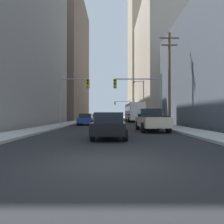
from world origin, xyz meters
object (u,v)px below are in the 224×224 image
at_px(pickup_truck_beige, 152,120).
at_px(sedan_black, 110,125).
at_px(sedan_blue, 87,119).
at_px(traffic_signal_near_left, 74,91).
at_px(sedan_red, 112,118).
at_px(sedan_green, 95,118).
at_px(traffic_signal_near_right, 141,90).
at_px(traffic_signal_far_right, 124,106).
at_px(city_bus, 135,112).

xyz_separation_m(pickup_truck_beige, sedan_black, (-3.49, -5.39, -0.16)).
xyz_separation_m(sedan_blue, traffic_signal_near_left, (-0.96, -4.23, 3.25)).
relative_size(pickup_truck_beige, sedan_red, 1.29).
distance_m(pickup_truck_beige, sedan_green, 23.85).
xyz_separation_m(traffic_signal_near_right, traffic_signal_far_right, (0.28, 40.05, -0.03)).
distance_m(city_bus, traffic_signal_far_right, 24.40).
relative_size(sedan_black, traffic_signal_far_right, 0.71).
bearing_deg(city_bus, sedan_black, -99.18).
xyz_separation_m(sedan_green, traffic_signal_near_right, (6.59, -17.28, 3.35)).
bearing_deg(sedan_blue, traffic_signal_near_left, -102.76).
xyz_separation_m(sedan_green, traffic_signal_far_right, (6.87, 22.77, 3.32)).
distance_m(sedan_black, traffic_signal_near_left, 12.20).
bearing_deg(traffic_signal_near_left, pickup_truck_beige, -35.87).
xyz_separation_m(city_bus, sedan_green, (-7.60, 1.53, -1.16)).
bearing_deg(traffic_signal_far_right, sedan_red, -96.53).
bearing_deg(sedan_black, pickup_truck_beige, 57.11).
relative_size(sedan_black, traffic_signal_near_left, 0.71).
distance_m(sedan_blue, traffic_signal_near_left, 5.42).
relative_size(sedan_red, traffic_signal_near_right, 0.70).
distance_m(sedan_red, traffic_signal_near_right, 9.85).
height_order(pickup_truck_beige, sedan_blue, pickup_truck_beige).
distance_m(pickup_truck_beige, sedan_blue, 11.92).
bearing_deg(sedan_red, traffic_signal_far_right, 83.47).
relative_size(city_bus, sedan_red, 2.73).
distance_m(sedan_black, sedan_red, 19.63).
xyz_separation_m(sedan_black, sedan_blue, (-3.27, 15.20, 0.00)).
bearing_deg(traffic_signal_near_left, traffic_signal_near_right, 0.01).
bearing_deg(sedan_green, sedan_black, -83.38).
xyz_separation_m(sedan_red, traffic_signal_near_right, (3.31, -8.66, 3.35)).
bearing_deg(sedan_blue, pickup_truck_beige, -55.45).
distance_m(city_bus, sedan_black, 27.10).
bearing_deg(city_bus, pickup_truck_beige, -92.24).
bearing_deg(sedan_green, pickup_truck_beige, -73.52).
bearing_deg(pickup_truck_beige, sedan_blue, 124.55).
bearing_deg(traffic_signal_far_right, traffic_signal_near_left, -101.06).
relative_size(pickup_truck_beige, sedan_black, 1.28).
bearing_deg(traffic_signal_near_right, sedan_blue, 147.27).
relative_size(sedan_black, sedan_green, 1.00).
height_order(city_bus, traffic_signal_near_left, traffic_signal_near_left).
height_order(traffic_signal_near_left, traffic_signal_near_right, same).
height_order(city_bus, sedan_blue, city_bus).
bearing_deg(sedan_red, sedan_green, 110.83).
height_order(sedan_red, traffic_signal_near_left, traffic_signal_near_left).
bearing_deg(sedan_black, traffic_signal_near_right, 73.20).
relative_size(city_bus, pickup_truck_beige, 2.12).
relative_size(city_bus, sedan_green, 2.71).
bearing_deg(sedan_red, sedan_blue, -126.53).
distance_m(pickup_truck_beige, traffic_signal_far_right, 45.74).
relative_size(city_bus, sedan_blue, 2.72).
bearing_deg(traffic_signal_far_right, traffic_signal_near_right, -90.40).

